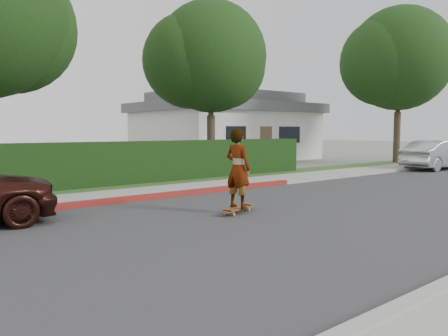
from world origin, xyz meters
The scene contains 13 objects.
ground centered at (0.00, 0.00, 0.00)m, with size 120.00×120.00×0.00m, color slate.
road centered at (0.00, 0.00, 0.01)m, with size 60.00×8.00×0.01m, color #2D2D30.
curb_far centered at (0.00, 4.10, 0.07)m, with size 60.00×0.20×0.15m, color #9E9E99.
curb_red_section centered at (-5.00, 4.10, 0.08)m, with size 12.00×0.21×0.15m, color maroon.
sidewalk_far centered at (0.00, 5.00, 0.06)m, with size 60.00×1.60×0.12m, color gray.
planting_strip centered at (0.00, 6.60, 0.05)m, with size 60.00×1.60×0.10m, color #2D4C1E.
hedge centered at (-3.00, 7.20, 0.75)m, with size 15.00×1.00×1.50m, color black.
tree_center centered at (1.49, 9.19, 4.90)m, with size 5.66×4.84×7.44m.
tree_right centered at (12.49, 6.69, 5.63)m, with size 6.32×5.60×8.56m.
house centered at (8.00, 16.00, 2.10)m, with size 10.60×8.60×4.30m.
skateboard centered at (-3.74, 1.12, 0.11)m, with size 1.27×0.63×0.12m.
skateboarder centered at (-3.74, 1.12, 1.02)m, with size 0.65×0.43×1.79m, color white.
car_silver centered at (10.92, 3.50, 0.70)m, with size 1.48×4.25×1.40m, color #AFB2B6.
Camera 1 is at (-10.11, -6.27, 1.88)m, focal length 35.00 mm.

